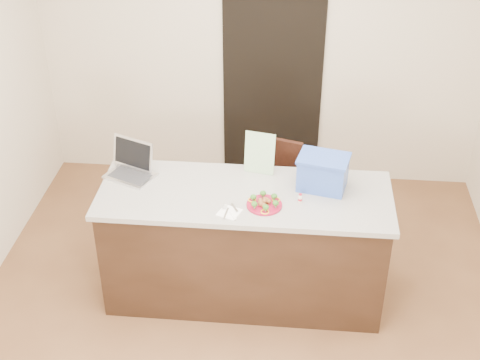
# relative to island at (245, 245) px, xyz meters

# --- Properties ---
(ground) EXTENTS (4.00, 4.00, 0.00)m
(ground) POSITION_rel_island_xyz_m (0.00, -0.25, -0.46)
(ground) COLOR brown
(ground) RESTS_ON ground
(room_shell) EXTENTS (4.00, 4.00, 4.00)m
(room_shell) POSITION_rel_island_xyz_m (0.00, -0.25, 1.16)
(room_shell) COLOR white
(room_shell) RESTS_ON ground
(doorway) EXTENTS (0.90, 0.02, 2.00)m
(doorway) POSITION_rel_island_xyz_m (0.10, 1.73, 0.54)
(doorway) COLOR black
(doorway) RESTS_ON ground
(island) EXTENTS (2.06, 0.76, 0.92)m
(island) POSITION_rel_island_xyz_m (0.00, 0.00, 0.00)
(island) COLOR black
(island) RESTS_ON ground
(plate) EXTENTS (0.24, 0.24, 0.02)m
(plate) POSITION_rel_island_xyz_m (0.15, -0.14, 0.47)
(plate) COLOR maroon
(plate) RESTS_ON island
(meatballs) EXTENTS (0.10, 0.10, 0.04)m
(meatballs) POSITION_rel_island_xyz_m (0.14, -0.14, 0.49)
(meatballs) COLOR brown
(meatballs) RESTS_ON plate
(broccoli) EXTENTS (0.20, 0.21, 0.04)m
(broccoli) POSITION_rel_island_xyz_m (0.15, -0.14, 0.51)
(broccoli) COLOR #215115
(broccoli) RESTS_ON plate
(pepper_rings) EXTENTS (0.22, 0.21, 0.01)m
(pepper_rings) POSITION_rel_island_xyz_m (0.15, -0.14, 0.48)
(pepper_rings) COLOR gold
(pepper_rings) RESTS_ON plate
(napkin) EXTENTS (0.18, 0.18, 0.01)m
(napkin) POSITION_rel_island_xyz_m (-0.08, -0.24, 0.46)
(napkin) COLOR white
(napkin) RESTS_ON island
(fork) EXTENTS (0.04, 0.16, 0.00)m
(fork) POSITION_rel_island_xyz_m (-0.10, -0.23, 0.47)
(fork) COLOR silver
(fork) RESTS_ON napkin
(knife) EXTENTS (0.06, 0.19, 0.01)m
(knife) POSITION_rel_island_xyz_m (-0.05, -0.26, 0.47)
(knife) COLOR white
(knife) RESTS_ON napkin
(yogurt_bottle) EXTENTS (0.03, 0.03, 0.06)m
(yogurt_bottle) POSITION_rel_island_xyz_m (0.39, -0.07, 0.48)
(yogurt_bottle) COLOR silver
(yogurt_bottle) RESTS_ON island
(laptop) EXTENTS (0.40, 0.39, 0.24)m
(laptop) POSITION_rel_island_xyz_m (-0.85, 0.19, 0.52)
(laptop) COLOR silver
(laptop) RESTS_ON island
(leaflet) EXTENTS (0.23, 0.09, 0.31)m
(leaflet) POSITION_rel_island_xyz_m (0.08, 0.29, 0.62)
(leaflet) COLOR white
(leaflet) RESTS_ON island
(blue_box) EXTENTS (0.39, 0.32, 0.25)m
(blue_box) POSITION_rel_island_xyz_m (0.54, 0.12, 0.58)
(blue_box) COLOR #2E4EA9
(blue_box) RESTS_ON island
(chair) EXTENTS (0.52, 0.53, 0.94)m
(chair) POSITION_rel_island_xyz_m (0.19, 0.65, 0.07)
(chair) COLOR black
(chair) RESTS_ON ground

